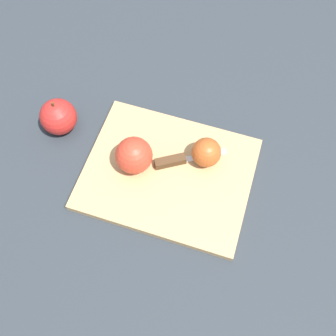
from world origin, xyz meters
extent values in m
plane|color=#282D33|center=(0.00, 0.00, 0.00)|extent=(4.00, 4.00, 0.00)
cube|color=tan|center=(0.00, 0.00, 0.01)|extent=(0.42, 0.36, 0.02)
sphere|color=red|center=(-0.08, -0.02, 0.06)|extent=(0.08, 0.08, 0.08)
cylinder|color=beige|center=(-0.07, -0.02, 0.06)|extent=(0.04, 0.07, 0.08)
sphere|color=#AD4C1E|center=(0.06, 0.07, 0.05)|extent=(0.07, 0.07, 0.07)
cylinder|color=beige|center=(0.06, 0.06, 0.05)|extent=(0.06, 0.03, 0.06)
cube|color=silver|center=(0.06, 0.08, 0.02)|extent=(0.08, 0.08, 0.00)
cube|color=#472D19|center=(-0.01, 0.02, 0.03)|extent=(0.07, 0.06, 0.02)
sphere|color=red|center=(-0.29, -0.01, 0.04)|extent=(0.09, 0.09, 0.09)
cylinder|color=#4C3319|center=(-0.29, -0.01, 0.09)|extent=(0.01, 0.01, 0.01)
camera|label=1|loc=(0.19, -0.35, 0.82)|focal=42.00mm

